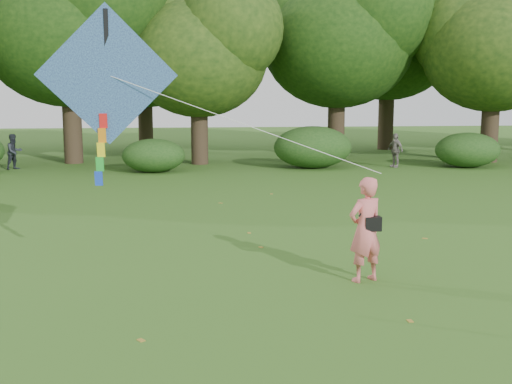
{
  "coord_description": "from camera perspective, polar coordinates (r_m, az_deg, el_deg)",
  "views": [
    {
      "loc": [
        -2.45,
        -10.28,
        3.47
      ],
      "look_at": [
        -1.18,
        2.0,
        1.5
      ],
      "focal_mm": 45.0,
      "sensor_mm": 36.0,
      "label": 1
    }
  ],
  "objects": [
    {
      "name": "ground",
      "position": [
        11.12,
        7.23,
        -9.19
      ],
      "size": [
        100.0,
        100.0,
        0.0
      ],
      "primitive_type": "plane",
      "color": "#265114",
      "rests_on": "ground"
    },
    {
      "name": "bystander_right",
      "position": [
        29.67,
        12.26,
        3.65
      ],
      "size": [
        0.74,
        0.98,
        1.54
      ],
      "primitive_type": "imported",
      "rotation": [
        0.0,
        0.0,
        -1.11
      ],
      "color": "gray",
      "rests_on": "ground"
    },
    {
      "name": "bystander_left",
      "position": [
        30.13,
        -20.7,
        3.37
      ],
      "size": [
        0.95,
        0.96,
        1.56
      ],
      "primitive_type": "imported",
      "rotation": [
        0.0,
        0.0,
        0.84
      ],
      "color": "#272B34",
      "rests_on": "ground"
    },
    {
      "name": "flying_kite",
      "position": [
        11.79,
        -13.04,
        9.88
      ],
      "size": [
        6.07,
        0.85,
        3.21
      ],
      "color": "#242E9C",
      "rests_on": "ground"
    },
    {
      "name": "tree_line",
      "position": [
        33.48,
        1.23,
        12.72
      ],
      "size": [
        54.7,
        15.3,
        9.48
      ],
      "color": "#3A2D1E",
      "rests_on": "ground"
    },
    {
      "name": "man_kite_flyer",
      "position": [
        11.81,
        9.69,
        -3.31
      ],
      "size": [
        0.83,
        0.7,
        1.93
      ],
      "primitive_type": "imported",
      "rotation": [
        0.0,
        0.0,
        3.54
      ],
      "color": "#DE6869",
      "rests_on": "ground"
    },
    {
      "name": "shrub_band",
      "position": [
        28.06,
        -2.33,
        3.72
      ],
      "size": [
        39.15,
        3.22,
        1.88
      ],
      "color": "#264919",
      "rests_on": "ground"
    },
    {
      "name": "fallen_leaves",
      "position": [
        14.31,
        4.46,
        -4.97
      ],
      "size": [
        9.67,
        13.96,
        0.01
      ],
      "color": "olive",
      "rests_on": "ground"
    },
    {
      "name": "crossbody_bag",
      "position": [
        11.79,
        10.3,
        -2.72
      ],
      "size": [
        0.43,
        0.2,
        0.74
      ],
      "color": "black",
      "rests_on": "ground"
    }
  ]
}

